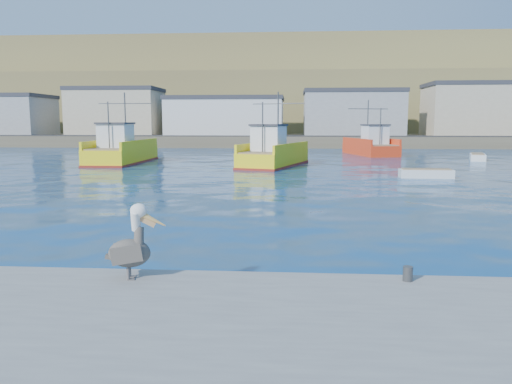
% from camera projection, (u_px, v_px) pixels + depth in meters
% --- Properties ---
extents(ground, '(260.00, 260.00, 0.00)m').
position_uv_depth(ground, '(268.00, 257.00, 13.73)').
color(ground, navy).
rests_on(ground, ground).
extents(dock_bollards, '(36.20, 0.20, 0.30)m').
position_uv_depth(dock_bollards, '(289.00, 271.00, 10.24)').
color(dock_bollards, '#4C4C4C').
rests_on(dock_bollards, dock).
extents(far_shore, '(200.00, 81.00, 24.00)m').
position_uv_depth(far_shore, '(290.00, 100.00, 120.33)').
color(far_shore, brown).
rests_on(far_shore, ground).
extents(trawler_yellow_a, '(4.96, 10.86, 6.46)m').
position_uv_depth(trawler_yellow_a, '(122.00, 152.00, 45.27)').
color(trawler_yellow_a, yellow).
rests_on(trawler_yellow_a, ground).
extents(trawler_yellow_b, '(6.06, 10.32, 6.32)m').
position_uv_depth(trawler_yellow_b, '(273.00, 155.00, 42.06)').
color(trawler_yellow_b, yellow).
rests_on(trawler_yellow_b, ground).
extents(boat_orange, '(5.39, 9.58, 6.18)m').
position_uv_depth(boat_orange, '(371.00, 145.00, 56.16)').
color(boat_orange, red).
rests_on(boat_orange, ground).
extents(skiff_mid, '(3.47, 1.32, 0.75)m').
position_uv_depth(skiff_mid, '(426.00, 174.00, 33.21)').
color(skiff_mid, silver).
rests_on(skiff_mid, ground).
extents(skiff_far, '(2.41, 4.05, 0.83)m').
position_uv_depth(skiff_far, '(478.00, 158.00, 48.24)').
color(skiff_far, silver).
rests_on(skiff_far, ground).
extents(pelican, '(1.27, 0.65, 1.56)m').
position_uv_depth(pelican, '(132.00, 247.00, 10.16)').
color(pelican, '#595451').
rests_on(pelican, dock).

